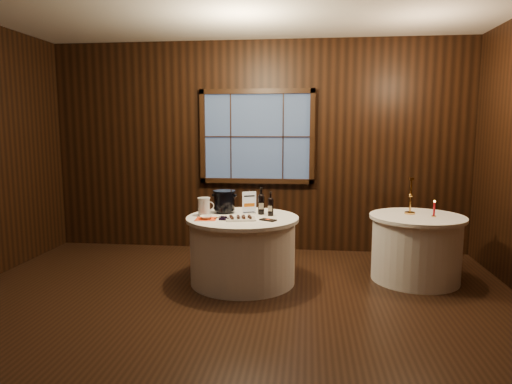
# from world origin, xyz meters

# --- Properties ---
(ground) EXTENTS (6.00, 6.00, 0.00)m
(ground) POSITION_xyz_m (0.00, 0.00, 0.00)
(ground) COLOR black
(ground) RESTS_ON ground
(back_wall) EXTENTS (6.00, 0.10, 3.00)m
(back_wall) POSITION_xyz_m (0.00, 2.48, 1.54)
(back_wall) COLOR black
(back_wall) RESTS_ON ground
(main_table) EXTENTS (1.28, 1.28, 0.77)m
(main_table) POSITION_xyz_m (0.00, 1.00, 0.39)
(main_table) COLOR white
(main_table) RESTS_ON ground
(side_table) EXTENTS (1.08, 1.08, 0.77)m
(side_table) POSITION_xyz_m (2.00, 1.30, 0.39)
(side_table) COLOR white
(side_table) RESTS_ON ground
(sign_stand) EXTENTS (0.16, 0.13, 0.27)m
(sign_stand) POSITION_xyz_m (0.05, 1.21, 0.86)
(sign_stand) COLOR silver
(sign_stand) RESTS_ON main_table
(port_bottle_left) EXTENTS (0.08, 0.08, 0.32)m
(port_bottle_left) POSITION_xyz_m (0.19, 1.18, 0.91)
(port_bottle_left) COLOR black
(port_bottle_left) RESTS_ON main_table
(port_bottle_right) EXTENTS (0.07, 0.07, 0.28)m
(port_bottle_right) POSITION_xyz_m (0.31, 1.10, 0.89)
(port_bottle_right) COLOR black
(port_bottle_right) RESTS_ON main_table
(ice_bucket) EXTENTS (0.26, 0.26, 0.27)m
(ice_bucket) POSITION_xyz_m (-0.25, 1.22, 0.91)
(ice_bucket) COLOR black
(ice_bucket) RESTS_ON main_table
(chocolate_plate) EXTENTS (0.37, 0.28, 0.05)m
(chocolate_plate) POSITION_xyz_m (0.00, 0.82, 0.79)
(chocolate_plate) COLOR white
(chocolate_plate) RESTS_ON main_table
(chocolate_box) EXTENTS (0.20, 0.17, 0.01)m
(chocolate_box) POSITION_xyz_m (0.31, 0.82, 0.78)
(chocolate_box) COLOR black
(chocolate_box) RESTS_ON main_table
(grape_bunch) EXTENTS (0.19, 0.09, 0.04)m
(grape_bunch) POSITION_xyz_m (-0.18, 0.80, 0.79)
(grape_bunch) COLOR black
(grape_bunch) RESTS_ON main_table
(glass_pitcher) EXTENTS (0.19, 0.15, 0.21)m
(glass_pitcher) POSITION_xyz_m (-0.45, 1.03, 0.88)
(glass_pitcher) COLOR silver
(glass_pitcher) RESTS_ON main_table
(orange_napkin) EXTENTS (0.25, 0.25, 0.00)m
(orange_napkin) POSITION_xyz_m (-0.38, 0.82, 0.77)
(orange_napkin) COLOR #F74414
(orange_napkin) RESTS_ON main_table
(cracker_bowl) EXTENTS (0.15, 0.15, 0.03)m
(cracker_bowl) POSITION_xyz_m (-0.38, 0.82, 0.79)
(cracker_bowl) COLOR white
(cracker_bowl) RESTS_ON orange_napkin
(brass_candlestick) EXTENTS (0.12, 0.12, 0.43)m
(brass_candlestick) POSITION_xyz_m (1.93, 1.40, 0.93)
(brass_candlestick) COLOR gold
(brass_candlestick) RESTS_ON side_table
(red_candle) EXTENTS (0.05, 0.05, 0.19)m
(red_candle) POSITION_xyz_m (2.17, 1.25, 0.85)
(red_candle) COLOR gold
(red_candle) RESTS_ON side_table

